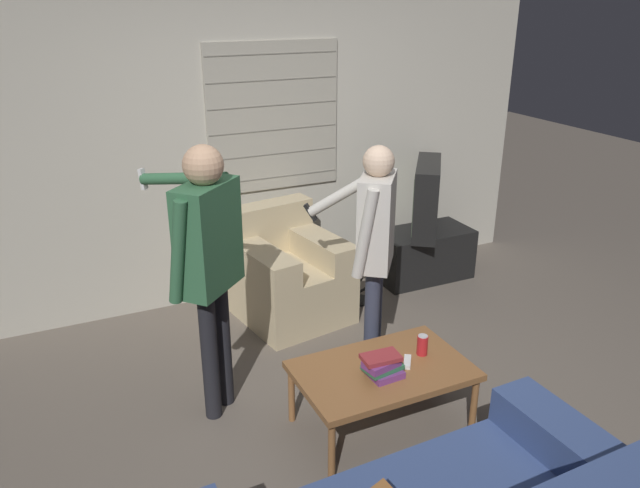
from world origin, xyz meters
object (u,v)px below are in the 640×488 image
object	(u,v)px
coffee_table	(383,373)
soda_can	(422,345)
person_left_standing	(207,250)
book_stack	(383,366)
spare_remote	(407,362)
tv	(426,197)
person_right_standing	(374,237)
floor_fan	(358,283)
armchair_beige	(286,274)

from	to	relation	value
coffee_table	soda_can	xyz separation A→B (m)	(0.29, 0.03, 0.10)
person_left_standing	book_stack	distance (m)	1.19
person_left_standing	spare_remote	xyz separation A→B (m)	(0.98, -0.61, -0.65)
tv	soda_can	world-z (taller)	tv
person_left_standing	soda_can	world-z (taller)	person_left_standing
coffee_table	book_stack	world-z (taller)	book_stack
coffee_table	person_left_standing	world-z (taller)	person_left_standing
soda_can	person_right_standing	bearing A→B (deg)	95.73
tv	person_left_standing	bearing A→B (deg)	-28.11
person_left_standing	person_right_standing	distance (m)	1.07
coffee_table	book_stack	size ratio (longest dim) A/B	4.21
coffee_table	floor_fan	distance (m)	1.64
coffee_table	person_left_standing	distance (m)	1.24
armchair_beige	floor_fan	bearing A→B (deg)	163.60
tv	person_right_standing	xyz separation A→B (m)	(-1.18, -1.13, 0.22)
armchair_beige	tv	distance (m)	1.45
armchair_beige	person_left_standing	distance (m)	1.50
tv	soda_can	bearing A→B (deg)	1.52
soda_can	spare_remote	size ratio (longest dim) A/B	0.98
floor_fan	tv	bearing A→B (deg)	13.97
armchair_beige	book_stack	size ratio (longest dim) A/B	4.04
person_right_standing	floor_fan	world-z (taller)	person_right_standing
spare_remote	person_left_standing	bearing A→B (deg)	-176.34
coffee_table	tv	xyz separation A→B (m)	(1.41, 1.69, 0.39)
floor_fan	person_right_standing	bearing A→B (deg)	-113.65
armchair_beige	spare_remote	xyz separation A→B (m)	(0.12, -1.59, 0.07)
person_left_standing	soda_can	bearing A→B (deg)	-69.02
coffee_table	person_right_standing	xyz separation A→B (m)	(0.24, 0.55, 0.62)
person_left_standing	tv	bearing A→B (deg)	-16.54
soda_can	floor_fan	size ratio (longest dim) A/B	0.34
person_right_standing	coffee_table	bearing A→B (deg)	-165.92
tv	book_stack	xyz separation A→B (m)	(-1.46, -1.76, -0.29)
tv	soda_can	xyz separation A→B (m)	(-1.13, -1.66, -0.29)
person_left_standing	floor_fan	xyz separation A→B (m)	(1.48, 0.91, -0.90)
soda_can	floor_fan	world-z (taller)	soda_can
tv	floor_fan	bearing A→B (deg)	-40.27
book_stack	spare_remote	xyz separation A→B (m)	(0.20, 0.05, -0.05)
armchair_beige	spare_remote	bearing A→B (deg)	84.82
soda_can	floor_fan	bearing A→B (deg)	76.16
coffee_table	spare_remote	bearing A→B (deg)	-8.22
person_left_standing	spare_remote	distance (m)	1.33
armchair_beige	coffee_table	size ratio (longest dim) A/B	0.96
coffee_table	person_left_standing	xyz separation A→B (m)	(-0.83, 0.59, 0.70)
book_stack	soda_can	distance (m)	0.35
person_right_standing	soda_can	size ratio (longest dim) A/B	12.51
book_stack	floor_fan	size ratio (longest dim) A/B	0.64
tv	person_right_standing	distance (m)	1.65
book_stack	armchair_beige	bearing A→B (deg)	87.28
coffee_table	spare_remote	world-z (taller)	spare_remote
coffee_table	person_right_standing	distance (m)	0.86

